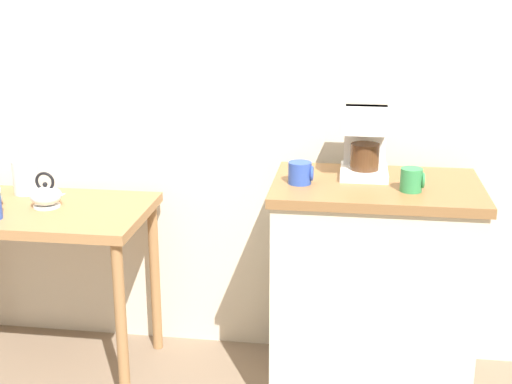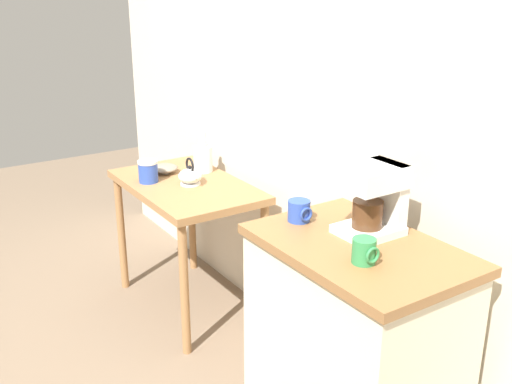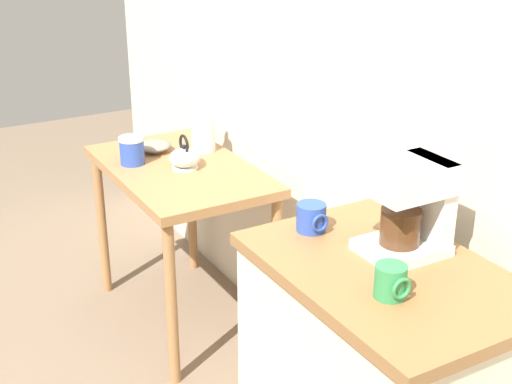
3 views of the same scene
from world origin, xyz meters
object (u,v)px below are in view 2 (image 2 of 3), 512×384
glass_carafe_vase (203,158)px  mug_tall_green (364,251)px  teakettle (190,176)px  coffee_maker (375,196)px  canister_enamel (148,171)px  mug_blue (299,211)px  bowl_stoneware (164,168)px

glass_carafe_vase → mug_tall_green: bearing=-9.7°
teakettle → mug_tall_green: mug_tall_green is taller
teakettle → mug_tall_green: bearing=-4.2°
glass_carafe_vase → coffee_maker: 1.46m
teakettle → coffee_maker: (1.27, 0.09, 0.26)m
glass_carafe_vase → canister_enamel: (0.00, -0.34, -0.02)m
teakettle → coffee_maker: bearing=4.2°
mug_blue → teakettle: bearing=176.4°
bowl_stoneware → teakettle: size_ratio=0.98×
canister_enamel → mug_tall_green: mug_tall_green is taller
bowl_stoneware → mug_tall_green: bearing=-2.6°
teakettle → coffee_maker: size_ratio=0.59×
bowl_stoneware → mug_blue: mug_blue is taller
teakettle → glass_carafe_vase: glass_carafe_vase is taller
bowl_stoneware → teakettle: 0.26m
coffee_maker → teakettle: bearing=-175.8°
coffee_maker → mug_blue: size_ratio=2.79×
glass_carafe_vase → teakettle: bearing=-44.9°
coffee_maker → mug_blue: 0.30m
canister_enamel → mug_blue: mug_blue is taller
canister_enamel → glass_carafe_vase: bearing=90.8°
teakettle → coffee_maker: coffee_maker is taller
teakettle → coffee_maker: 1.30m
bowl_stoneware → teakettle: bearing=6.6°
coffee_maker → mug_tall_green: 0.28m
bowl_stoneware → mug_blue: 1.31m
teakettle → mug_tall_green: (1.44, -0.11, 0.16)m
glass_carafe_vase → canister_enamel: size_ratio=1.90×
bowl_stoneware → mug_tall_green: 1.71m
bowl_stoneware → mug_blue: (1.30, -0.04, 0.18)m
teakettle → glass_carafe_vase: bearing=135.1°
glass_carafe_vase → mug_tall_green: mug_tall_green is taller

